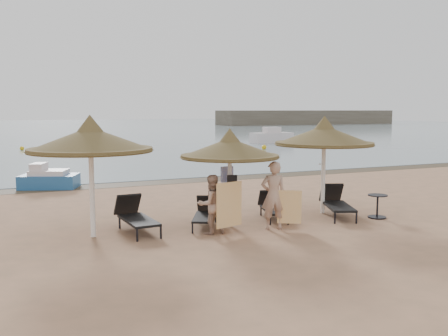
{
  "coord_description": "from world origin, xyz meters",
  "views": [
    {
      "loc": [
        -5.55,
        -11.71,
        3.2
      ],
      "look_at": [
        0.19,
        1.2,
        1.54
      ],
      "focal_mm": 40.0,
      "sensor_mm": 36.0,
      "label": 1
    }
  ],
  "objects_px": {
    "palapa_center": "(230,148)",
    "lounger_far_right": "(336,202)",
    "palapa_left": "(90,140)",
    "person_right": "(273,190)",
    "pedal_boat": "(49,179)",
    "lounger_near_right": "(272,206)",
    "side_table": "(377,207)",
    "lounger_far_left": "(135,216)",
    "palapa_right": "(324,136)",
    "lounger_near_left": "(205,213)",
    "person_left": "(211,200)"
  },
  "relations": [
    {
      "from": "palapa_center",
      "to": "lounger_far_right",
      "type": "xyz_separation_m",
      "value": [
        3.52,
        -0.07,
        -1.74
      ]
    },
    {
      "from": "palapa_left",
      "to": "person_right",
      "type": "height_order",
      "value": "palapa_left"
    },
    {
      "from": "palapa_center",
      "to": "pedal_boat",
      "type": "distance_m",
      "value": 10.06
    },
    {
      "from": "lounger_far_right",
      "to": "pedal_boat",
      "type": "height_order",
      "value": "pedal_boat"
    },
    {
      "from": "lounger_near_right",
      "to": "side_table",
      "type": "distance_m",
      "value": 3.12
    },
    {
      "from": "lounger_far_right",
      "to": "person_right",
      "type": "distance_m",
      "value": 2.78
    },
    {
      "from": "palapa_center",
      "to": "lounger_near_right",
      "type": "xyz_separation_m",
      "value": [
        1.59,
        0.44,
        -1.8
      ]
    },
    {
      "from": "person_right",
      "to": "lounger_far_left",
      "type": "bearing_deg",
      "value": -5.09
    },
    {
      "from": "palapa_right",
      "to": "lounger_near_left",
      "type": "distance_m",
      "value": 4.45
    },
    {
      "from": "palapa_center",
      "to": "lounger_near_right",
      "type": "distance_m",
      "value": 2.44
    },
    {
      "from": "lounger_far_left",
      "to": "side_table",
      "type": "bearing_deg",
      "value": -14.83
    },
    {
      "from": "lounger_far_left",
      "to": "lounger_far_right",
      "type": "distance_m",
      "value": 6.06
    },
    {
      "from": "lounger_far_left",
      "to": "side_table",
      "type": "height_order",
      "value": "lounger_far_left"
    },
    {
      "from": "palapa_left",
      "to": "palapa_right",
      "type": "height_order",
      "value": "palapa_left"
    },
    {
      "from": "lounger_near_left",
      "to": "lounger_far_right",
      "type": "relative_size",
      "value": 0.84
    },
    {
      "from": "palapa_left",
      "to": "side_table",
      "type": "relative_size",
      "value": 4.47
    },
    {
      "from": "palapa_right",
      "to": "pedal_boat",
      "type": "distance_m",
      "value": 11.53
    },
    {
      "from": "palapa_left",
      "to": "pedal_boat",
      "type": "height_order",
      "value": "palapa_left"
    },
    {
      "from": "palapa_right",
      "to": "palapa_left",
      "type": "bearing_deg",
      "value": -179.27
    },
    {
      "from": "person_left",
      "to": "palapa_center",
      "type": "bearing_deg",
      "value": -147.11
    },
    {
      "from": "palapa_right",
      "to": "palapa_center",
      "type": "bearing_deg",
      "value": -172.94
    },
    {
      "from": "palapa_center",
      "to": "pedal_boat",
      "type": "bearing_deg",
      "value": 113.72
    },
    {
      "from": "lounger_near_right",
      "to": "palapa_left",
      "type": "bearing_deg",
      "value": -162.11
    },
    {
      "from": "person_right",
      "to": "lounger_near_left",
      "type": "bearing_deg",
      "value": -21.04
    },
    {
      "from": "palapa_left",
      "to": "pedal_boat",
      "type": "bearing_deg",
      "value": 92.28
    },
    {
      "from": "lounger_far_left",
      "to": "person_right",
      "type": "relative_size",
      "value": 0.97
    },
    {
      "from": "palapa_left",
      "to": "palapa_center",
      "type": "xyz_separation_m",
      "value": [
        3.64,
        -0.33,
        -0.3
      ]
    },
    {
      "from": "palapa_left",
      "to": "palapa_center",
      "type": "height_order",
      "value": "palapa_left"
    },
    {
      "from": "lounger_far_left",
      "to": "person_left",
      "type": "distance_m",
      "value": 2.1
    },
    {
      "from": "palapa_center",
      "to": "lounger_near_right",
      "type": "height_order",
      "value": "palapa_center"
    },
    {
      "from": "lounger_far_right",
      "to": "person_left",
      "type": "bearing_deg",
      "value": -150.53
    },
    {
      "from": "pedal_boat",
      "to": "palapa_left",
      "type": "bearing_deg",
      "value": -66.35
    },
    {
      "from": "side_table",
      "to": "palapa_right",
      "type": "bearing_deg",
      "value": 130.61
    },
    {
      "from": "palapa_right",
      "to": "lounger_near_right",
      "type": "distance_m",
      "value": 2.72
    },
    {
      "from": "lounger_near_right",
      "to": "lounger_far_right",
      "type": "xyz_separation_m",
      "value": [
        1.94,
        -0.51,
        0.06
      ]
    },
    {
      "from": "lounger_near_left",
      "to": "lounger_far_right",
      "type": "bearing_deg",
      "value": 21.06
    },
    {
      "from": "lounger_far_left",
      "to": "lounger_near_right",
      "type": "xyz_separation_m",
      "value": [
        4.09,
        -0.09,
        -0.06
      ]
    },
    {
      "from": "palapa_right",
      "to": "pedal_boat",
      "type": "height_order",
      "value": "palapa_right"
    },
    {
      "from": "person_right",
      "to": "person_left",
      "type": "bearing_deg",
      "value": 9.03
    },
    {
      "from": "palapa_left",
      "to": "lounger_far_right",
      "type": "relative_size",
      "value": 1.46
    },
    {
      "from": "lounger_far_right",
      "to": "person_left",
      "type": "distance_m",
      "value": 4.37
    },
    {
      "from": "side_table",
      "to": "palapa_center",
      "type": "bearing_deg",
      "value": 169.41
    },
    {
      "from": "palapa_left",
      "to": "lounger_near_left",
      "type": "relative_size",
      "value": 1.74
    },
    {
      "from": "palapa_right",
      "to": "side_table",
      "type": "xyz_separation_m",
      "value": [
        1.07,
        -1.25,
        -2.07
      ]
    },
    {
      "from": "lounger_near_left",
      "to": "palapa_center",
      "type": "bearing_deg",
      "value": -3.6
    },
    {
      "from": "palapa_center",
      "to": "palapa_right",
      "type": "distance_m",
      "value": 3.4
    },
    {
      "from": "lounger_far_right",
      "to": "palapa_left",
      "type": "bearing_deg",
      "value": -160.51
    },
    {
      "from": "palapa_center",
      "to": "palapa_right",
      "type": "height_order",
      "value": "palapa_right"
    },
    {
      "from": "palapa_left",
      "to": "palapa_right",
      "type": "distance_m",
      "value": 7.01
    },
    {
      "from": "palapa_center",
      "to": "lounger_near_right",
      "type": "bearing_deg",
      "value": 15.58
    }
  ]
}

